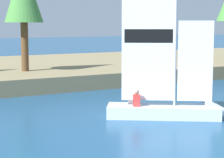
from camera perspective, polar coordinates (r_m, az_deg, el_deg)
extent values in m
cube|color=#897A56|center=(30.06, -12.38, 1.08)|extent=(80.00, 15.76, 0.86)
cylinder|color=brown|center=(25.71, -11.49, 4.19)|extent=(0.43, 0.43, 2.84)
cube|color=silver|center=(16.92, 6.78, -4.30)|extent=(4.27, 3.43, 0.47)
cone|color=silver|center=(17.15, 14.05, -4.31)|extent=(1.51, 1.51, 1.09)
cylinder|color=#B7B7BC|center=(16.61, 8.44, 5.57)|extent=(0.08, 0.08, 5.34)
cube|color=white|center=(16.58, 4.86, 4.77)|extent=(1.72, 1.17, 4.35)
cube|color=black|center=(16.57, 4.87, 5.70)|extent=(1.56, 1.06, 0.52)
cube|color=white|center=(16.73, 11.00, 2.33)|extent=(1.12, 0.77, 3.08)
cylinder|color=#B7B7BC|center=(16.82, 4.78, -2.75)|extent=(1.74, 1.20, 0.06)
cube|color=red|center=(16.56, 3.27, -2.86)|extent=(0.34, 0.32, 0.46)
sphere|color=tan|center=(16.50, 3.28, -1.70)|extent=(0.20, 0.20, 0.20)
cube|color=silver|center=(17.09, 2.59, -2.48)|extent=(0.34, 0.32, 0.50)
sphere|color=tan|center=(17.03, 2.60, -1.29)|extent=(0.20, 0.20, 0.20)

